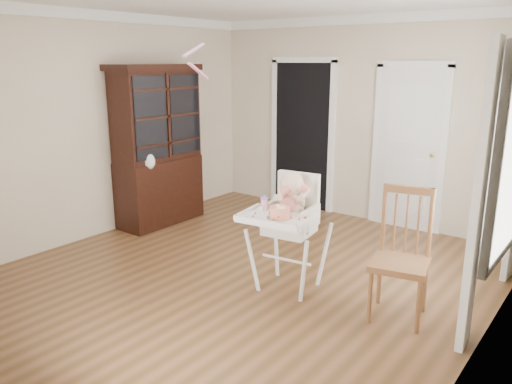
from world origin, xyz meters
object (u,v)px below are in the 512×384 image
Objects in this scene: china_cabinet at (158,146)px; dining_chair at (401,259)px; sippy_cup at (264,203)px; high_chair at (289,219)px; cake at (280,213)px.

china_cabinet reaches higher than dining_chair.
sippy_cup is at bearing -179.99° from dining_chair.
china_cabinet is 1.87× the size of dining_chair.
dining_chair reaches higher than high_chair.
sippy_cup is at bearing -148.45° from high_chair.
cake is 0.28m from sippy_cup.
sippy_cup is at bearing 155.66° from cake.
cake is 0.21× the size of dining_chair.
china_cabinet is (-2.58, 0.91, 0.20)m from cake.
high_chair is at bearing -14.40° from china_cabinet.
dining_chair is at bearing -8.35° from china_cabinet.
high_chair is 0.28m from sippy_cup.
china_cabinet is (-2.32, 0.79, 0.19)m from sippy_cup.
sippy_cup is 2.46m from china_cabinet.
dining_chair is (1.23, 0.27, -0.34)m from sippy_cup.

